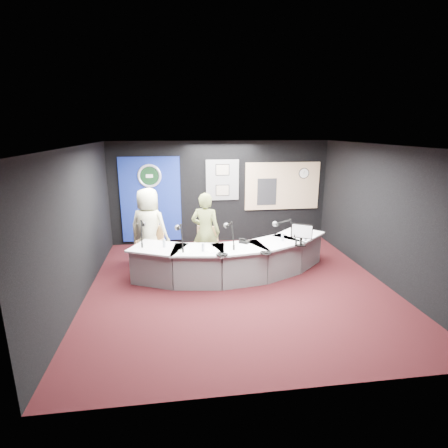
{
  "coord_description": "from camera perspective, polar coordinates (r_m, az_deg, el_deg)",
  "views": [
    {
      "loc": [
        -1.18,
        -6.46,
        3.1
      ],
      "look_at": [
        -0.2,
        0.8,
        1.1
      ],
      "focal_mm": 28.0,
      "sensor_mm": 36.0,
      "label": 1
    }
  ],
  "objects": [
    {
      "name": "ceiling",
      "position": [
        6.58,
        2.73,
        12.63
      ],
      "size": [
        6.0,
        6.0,
        0.02
      ],
      "primitive_type": "cube",
      "color": "silver",
      "rests_on": "ground"
    },
    {
      "name": "backdrop_panel",
      "position": [
        9.64,
        -11.85,
        3.88
      ],
      "size": [
        1.6,
        0.05,
        2.3
      ],
      "primitive_type": "cube",
      "color": "navy",
      "rests_on": "wall_back"
    },
    {
      "name": "boom_mic_c",
      "position": [
        7.24,
        0.97,
        -1.19
      ],
      "size": [
        0.19,
        0.74,
        0.6
      ],
      "primitive_type": null,
      "color": "black",
      "rests_on": "broadcast_desk"
    },
    {
      "name": "paper_stack",
      "position": [
        6.96,
        -6.36,
        -4.55
      ],
      "size": [
        0.28,
        0.34,
        0.0
      ],
      "primitive_type": "cube",
      "rotation": [
        0.0,
        0.0,
        0.29
      ],
      "color": "white",
      "rests_on": "broadcast_desk"
    },
    {
      "name": "seal_center",
      "position": [
        9.5,
        -12.08,
        7.68
      ],
      "size": [
        0.48,
        0.01,
        0.48
      ],
      "primitive_type": "cylinder",
      "rotation": [
        1.57,
        0.0,
        0.0
      ],
      "color": "black",
      "rests_on": "backdrop_panel"
    },
    {
      "name": "wall_right",
      "position": [
        7.89,
        24.57,
        1.41
      ],
      "size": [
        0.02,
        6.0,
        2.8
      ],
      "primitive_type": "cube",
      "color": "black",
      "rests_on": "ground"
    },
    {
      "name": "pinboard",
      "position": [
        9.61,
        -0.26,
        7.19
      ],
      "size": [
        0.9,
        0.04,
        1.1
      ],
      "primitive_type": "cube",
      "color": "slate",
      "rests_on": "wall_back"
    },
    {
      "name": "desk_phone",
      "position": [
        7.47,
        3.36,
        -2.9
      ],
      "size": [
        0.25,
        0.25,
        0.05
      ],
      "primitive_type": "cube",
      "rotation": [
        0.0,
        0.0,
        -0.63
      ],
      "color": "black",
      "rests_on": "broadcast_desk"
    },
    {
      "name": "computer_monitor",
      "position": [
        7.36,
        12.53,
        -1.13
      ],
      "size": [
        0.39,
        0.24,
        0.3
      ],
      "primitive_type": "cube",
      "rotation": [
        0.0,
        0.0,
        -0.53
      ],
      "color": "black",
      "rests_on": "broadcast_desk"
    },
    {
      "name": "boom_mic_d",
      "position": [
        7.53,
        9.99,
        -0.77
      ],
      "size": [
        0.43,
        0.66,
        0.6
      ],
      "primitive_type": null,
      "color": "black",
      "rests_on": "broadcast_desk"
    },
    {
      "name": "boom_mic_b",
      "position": [
        7.14,
        -7.2,
        -1.55
      ],
      "size": [
        0.21,
        0.73,
        0.6
      ],
      "primitive_type": null,
      "color": "black",
      "rests_on": "broadcast_desk"
    },
    {
      "name": "equipment_rack",
      "position": [
        9.87,
        7.0,
        5.24
      ],
      "size": [
        0.55,
        0.02,
        0.75
      ],
      "primitive_type": "cube",
      "color": "black",
      "rests_on": "booth_window_frame"
    },
    {
      "name": "framed_photo_upper",
      "position": [
        9.54,
        -0.24,
        8.83
      ],
      "size": [
        0.34,
        0.02,
        0.27
      ],
      "primitive_type": "cube",
      "color": "gray",
      "rests_on": "pinboard"
    },
    {
      "name": "wall_clock",
      "position": [
        10.12,
        12.92,
        8.08
      ],
      "size": [
        0.28,
        0.01,
        0.28
      ],
      "primitive_type": "cylinder",
      "rotation": [
        1.57,
        0.0,
        0.0
      ],
      "color": "white",
      "rests_on": "booth_window_frame"
    },
    {
      "name": "notepad",
      "position": [
        7.03,
        -1.97,
        -4.28
      ],
      "size": [
        0.29,
        0.36,
        0.0
      ],
      "primitive_type": "cube",
      "rotation": [
        0.0,
        0.0,
        0.24
      ],
      "color": "white",
      "rests_on": "broadcast_desk"
    },
    {
      "name": "person_man",
      "position": [
        8.08,
        -12.17,
        -0.7
      ],
      "size": [
        1.06,
        0.89,
        1.85
      ],
      "primitive_type": "imported",
      "rotation": [
        0.0,
        0.0,
        2.75
      ],
      "color": "beige",
      "rests_on": "ground"
    },
    {
      "name": "water_bottles",
      "position": [
        7.23,
        2.33,
        -2.96
      ],
      "size": [
        3.09,
        0.49,
        0.18
      ],
      "primitive_type": null,
      "color": "silver",
      "rests_on": "broadcast_desk"
    },
    {
      "name": "person_woman",
      "position": [
        7.77,
        -3.02,
        -1.31
      ],
      "size": [
        0.75,
        0.62,
        1.77
      ],
      "primitive_type": "imported",
      "rotation": [
        0.0,
        0.0,
        2.79
      ],
      "color": "olive",
      "rests_on": "ground"
    },
    {
      "name": "wall_front",
      "position": [
        4.04,
        10.26,
        -9.94
      ],
      "size": [
        6.0,
        0.02,
        2.8
      ],
      "primitive_type": "cube",
      "color": "black",
      "rests_on": "ground"
    },
    {
      "name": "wall_back",
      "position": [
        9.69,
        -0.58,
        5.16
      ],
      "size": [
        6.0,
        0.02,
        2.8
      ],
      "primitive_type": "cube",
      "color": "black",
      "rests_on": "ground"
    },
    {
      "name": "headphones_far",
      "position": [
        6.73,
        -0.33,
        -5.01
      ],
      "size": [
        0.23,
        0.23,
        0.04
      ],
      "primitive_type": "torus",
      "color": "black",
      "rests_on": "broadcast_desk"
    },
    {
      "name": "booth_glow",
      "position": [
        9.99,
        9.52,
        6.13
      ],
      "size": [
        2.0,
        0.02,
        1.2
      ],
      "primitive_type": "cube",
      "color": "#FFDBA1",
      "rests_on": "booth_window_frame"
    },
    {
      "name": "boom_mic_a",
      "position": [
        7.58,
        -13.16,
        -0.84
      ],
      "size": [
        0.16,
        0.74,
        0.6
      ],
      "primitive_type": null,
      "color": "black",
      "rests_on": "broadcast_desk"
    },
    {
      "name": "broadcast_desk",
      "position": [
        7.61,
        1.38,
        -5.73
      ],
      "size": [
        4.5,
        1.9,
        0.75
      ],
      "primitive_type": null,
      "color": "silver",
      "rests_on": "ground"
    },
    {
      "name": "headphones_near",
      "position": [
        6.89,
        6.85,
        -4.64
      ],
      "size": [
        0.24,
        0.24,
        0.04
      ],
      "primitive_type": "torus",
      "color": "black",
      "rests_on": "broadcast_desk"
    },
    {
      "name": "armchair_left",
      "position": [
        8.2,
        -12.01,
        -3.49
      ],
      "size": [
        0.79,
        0.79,
        1.02
      ],
      "primitive_type": null,
      "rotation": [
        0.0,
        0.0,
        -0.54
      ],
      "color": "tan",
      "rests_on": "ground"
    },
    {
      "name": "agency_seal",
      "position": [
        9.5,
        -12.09,
        7.67
      ],
      "size": [
        0.63,
        0.07,
        0.63
      ],
      "primitive_type": "torus",
      "rotation": [
        1.57,
        0.0,
        0.0
      ],
      "color": "silver",
      "rests_on": "backdrop_panel"
    },
    {
      "name": "armchair_right",
      "position": [
        7.91,
        -2.98,
        -4.34
      ],
      "size": [
        0.63,
        0.63,
        0.9
      ],
      "primitive_type": null,
      "rotation": [
        0.0,
        0.0,
        -0.29
      ],
      "color": "tan",
      "rests_on": "ground"
    },
    {
      "name": "framed_photo_lower",
      "position": [
        9.62,
        -0.24,
        5.52
      ],
      "size": [
        0.34,
        0.02,
        0.27
      ],
      "primitive_type": "cube",
      "color": "gray",
      "rests_on": "pinboard"
    },
    {
      "name": "booth_window_frame",
      "position": [
        10.0,
        9.5,
        6.14
      ],
      "size": [
        2.12,
        0.06,
        1.32
      ],
      "primitive_type": "cube",
      "color": "tan",
      "rests_on": "wall_back"
    },
    {
      "name": "ground",
      "position": [
        7.27,
        2.45,
        -10.01
      ],
      "size": [
        6.0,
        6.0,
        0.0
      ],
      "primitive_type": "plane",
      "color": "black",
      "rests_on": "ground"
    },
    {
      "name": "wall_left",
      "position": [
        6.93,
        -22.65,
        -0.16
      ],
      "size": [
        0.02,
        6.0,
        2.8
      ],
      "primitive_type": "cube",
      "color": "black",
      "rests_on": "ground"
    },
    {
      "name": "draped_jacket",
      "position": [
        8.39,
        -12.97,
        -2.34
      ],
      "size": [
        0.48,
        0.34,
        0.7
      ],
      "primitive_type": "cube",
      "rotation": [
        0.0,
        0.0,
        -0.54
      ],
      "color": "slate",
      "rests_on": "armchair_left"
    }
  ]
}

